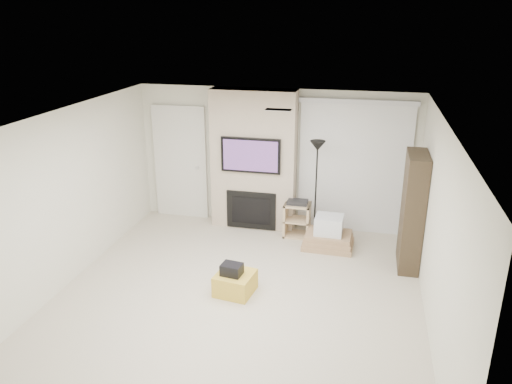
% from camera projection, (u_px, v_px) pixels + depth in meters
% --- Properties ---
extents(floor, '(5.00, 5.50, 0.00)m').
position_uv_depth(floor, '(237.00, 299.00, 6.88)').
color(floor, beige).
rests_on(floor, ground).
extents(ceiling, '(5.00, 5.50, 0.00)m').
position_uv_depth(ceiling, '(234.00, 120.00, 6.03)').
color(ceiling, white).
rests_on(ceiling, wall_back).
extents(wall_back, '(5.00, 0.00, 2.50)m').
position_uv_depth(wall_back, '(275.00, 158.00, 8.97)').
color(wall_back, silver).
rests_on(wall_back, ground).
extents(wall_front, '(5.00, 0.00, 2.50)m').
position_uv_depth(wall_front, '(144.00, 346.00, 3.93)').
color(wall_front, silver).
rests_on(wall_front, ground).
extents(wall_left, '(0.00, 5.50, 2.50)m').
position_uv_depth(wall_left, '(63.00, 200.00, 6.98)').
color(wall_left, silver).
rests_on(wall_left, ground).
extents(wall_right, '(0.00, 5.50, 2.50)m').
position_uv_depth(wall_right, '(438.00, 234.00, 5.93)').
color(wall_right, silver).
rests_on(wall_right, ground).
extents(hvac_vent, '(0.35, 0.18, 0.01)m').
position_uv_depth(hvac_vent, '(278.00, 110.00, 6.68)').
color(hvac_vent, silver).
rests_on(hvac_vent, ceiling).
extents(ottoman, '(0.57, 0.57, 0.30)m').
position_uv_depth(ottoman, '(235.00, 283.00, 6.99)').
color(ottoman, gold).
rests_on(ottoman, floor).
extents(black_bag, '(0.31, 0.26, 0.16)m').
position_uv_depth(black_bag, '(232.00, 269.00, 6.89)').
color(black_bag, black).
rests_on(black_bag, ottoman).
extents(fireplace_wall, '(1.50, 0.47, 2.50)m').
position_uv_depth(fireplace_wall, '(254.00, 161.00, 8.86)').
color(fireplace_wall, '#BFAA93').
rests_on(fireplace_wall, floor).
extents(entry_door, '(1.02, 0.11, 2.14)m').
position_uv_depth(entry_door, '(181.00, 163.00, 9.38)').
color(entry_door, silver).
rests_on(entry_door, floor).
extents(vertical_blinds, '(1.98, 0.10, 2.37)m').
position_uv_depth(vertical_blinds, '(354.00, 163.00, 8.62)').
color(vertical_blinds, silver).
rests_on(vertical_blinds, floor).
extents(floor_lamp, '(0.26, 0.26, 1.75)m').
position_uv_depth(floor_lamp, '(317.00, 163.00, 8.26)').
color(floor_lamp, black).
rests_on(floor_lamp, floor).
extents(av_stand, '(0.45, 0.38, 0.66)m').
position_uv_depth(av_stand, '(297.00, 217.00, 8.72)').
color(av_stand, '#D1B285').
rests_on(av_stand, floor).
extents(box_stack, '(0.85, 0.65, 0.55)m').
position_uv_depth(box_stack, '(328.00, 235.00, 8.34)').
color(box_stack, tan).
rests_on(box_stack, floor).
extents(bookshelf, '(0.30, 0.80, 1.80)m').
position_uv_depth(bookshelf, '(412.00, 211.00, 7.51)').
color(bookshelf, '#2F2518').
rests_on(bookshelf, floor).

